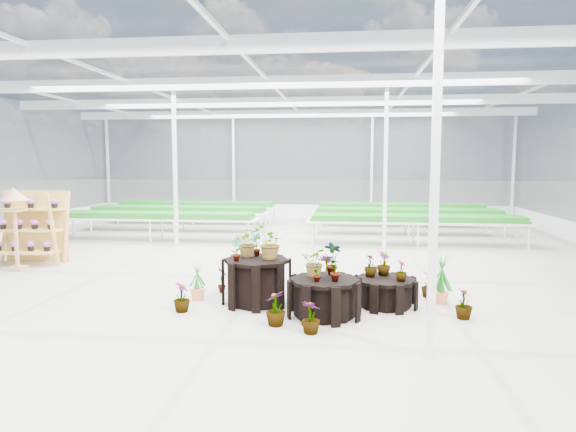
# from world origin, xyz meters

# --- Properties ---
(ground_plane) EXTENTS (24.00, 24.00, 0.00)m
(ground_plane) POSITION_xyz_m (0.00, 0.00, 0.00)
(ground_plane) COLOR gray
(ground_plane) RESTS_ON ground
(greenhouse_shell) EXTENTS (18.00, 24.00, 4.50)m
(greenhouse_shell) POSITION_xyz_m (0.00, 0.00, 2.25)
(greenhouse_shell) COLOR white
(greenhouse_shell) RESTS_ON ground
(steel_frame) EXTENTS (18.00, 24.00, 4.50)m
(steel_frame) POSITION_xyz_m (0.00, 0.00, 2.25)
(steel_frame) COLOR silver
(steel_frame) RESTS_ON ground
(nursery_benches) EXTENTS (16.00, 7.00, 0.84)m
(nursery_benches) POSITION_xyz_m (0.00, 7.20, 0.42)
(nursery_benches) COLOR silver
(nursery_benches) RESTS_ON ground
(plinth_tall) EXTENTS (1.33, 1.33, 0.79)m
(plinth_tall) POSITION_xyz_m (0.40, -1.83, 0.40)
(plinth_tall) COLOR black
(plinth_tall) RESTS_ON ground
(plinth_mid) EXTENTS (1.48, 1.48, 0.61)m
(plinth_mid) POSITION_xyz_m (1.60, -2.43, 0.31)
(plinth_mid) COLOR black
(plinth_mid) RESTS_ON ground
(plinth_low) EXTENTS (1.41, 1.41, 0.48)m
(plinth_low) POSITION_xyz_m (2.60, -1.73, 0.24)
(plinth_low) COLOR black
(plinth_low) RESTS_ON ground
(shelf_rack) EXTENTS (1.72, 0.99, 1.76)m
(shelf_rack) POSITION_xyz_m (-5.65, 0.99, 0.88)
(shelf_rack) COLOR gold
(shelf_rack) RESTS_ON ground
(bird_table) EXTENTS (0.49, 0.49, 1.88)m
(bird_table) POSITION_xyz_m (-5.51, 0.33, 0.94)
(bird_table) COLOR tan
(bird_table) RESTS_ON ground
(nursery_plants) EXTENTS (4.84, 3.19, 1.37)m
(nursery_plants) POSITION_xyz_m (1.36, -1.70, 0.59)
(nursery_plants) COLOR #176D1A
(nursery_plants) RESTS_ON ground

